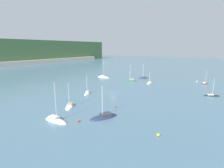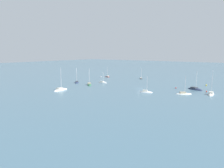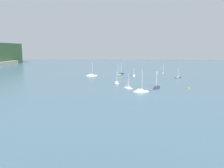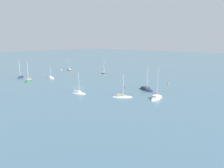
# 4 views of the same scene
# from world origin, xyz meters

# --- Properties ---
(ground_plane) EXTENTS (600.00, 600.00, 0.00)m
(ground_plane) POSITION_xyz_m (0.00, 0.00, 0.00)
(ground_plane) COLOR slate
(sailboat_0) EXTENTS (7.18, 6.13, 8.74)m
(sailboat_0) POSITION_xyz_m (-23.63, 1.14, 0.12)
(sailboat_0) COLOR white
(sailboat_0) RESTS_ON ground_plane
(sailboat_1) EXTENTS (5.64, 3.21, 8.15)m
(sailboat_1) POSITION_xyz_m (44.40, -30.29, 0.12)
(sailboat_1) COLOR maroon
(sailboat_1) RESTS_ON ground_plane
(sailboat_2) EXTENTS (6.17, 1.89, 7.21)m
(sailboat_2) POSITION_xyz_m (28.42, -4.95, 0.08)
(sailboat_2) COLOR white
(sailboat_2) RESTS_ON ground_plane
(sailboat_3) EXTENTS (5.88, 6.32, 9.88)m
(sailboat_3) POSITION_xyz_m (41.06, 4.67, 0.09)
(sailboat_3) COLOR #232D4C
(sailboat_3) RESTS_ON ground_plane
(sailboat_4) EXTENTS (4.48, 6.51, 8.02)m
(sailboat_4) POSITION_xyz_m (18.97, -36.12, 0.08)
(sailboat_4) COLOR black
(sailboat_4) RESTS_ON ground_plane
(sailboat_5) EXTENTS (2.86, 7.92, 11.79)m
(sailboat_5) POSITION_xyz_m (-33.84, -4.84, 0.13)
(sailboat_5) COLOR white
(sailboat_5) RESTS_ON ground_plane
(sailboat_6) EXTENTS (9.06, 6.31, 10.14)m
(sailboat_6) POSITION_xyz_m (-24.27, -13.92, 0.09)
(sailboat_6) COLOR #232D4C
(sailboat_6) RESTS_ON ground_plane
(sailboat_7) EXTENTS (6.27, 3.91, 8.56)m
(sailboat_7) POSITION_xyz_m (-8.03, 7.67, 0.13)
(sailboat_7) COLOR silver
(sailboat_7) RESTS_ON ground_plane
(sailboat_8) EXTENTS (7.13, 7.05, 10.45)m
(sailboat_8) POSITION_xyz_m (28.54, 7.08, 0.11)
(sailboat_8) COLOR #2D6647
(sailboat_8) RESTS_ON ground_plane
(sailboat_9) EXTENTS (3.27, 8.81, 12.00)m
(sailboat_9) POSITION_xyz_m (28.65, 27.87, 0.12)
(sailboat_9) COLOR white
(sailboat_9) RESTS_ON ground_plane
(mooring_buoy_0) EXTENTS (0.71, 0.71, 0.71)m
(mooring_buoy_0) POSITION_xyz_m (-25.65, -30.40, 0.35)
(mooring_buoy_0) COLOR yellow
(mooring_buoy_0) RESTS_ON ground_plane
(mooring_buoy_1) EXTENTS (0.59, 0.59, 0.59)m
(mooring_buoy_1) POSITION_xyz_m (-15.20, -11.65, 0.29)
(mooring_buoy_1) COLOR red
(mooring_buoy_1) RESTS_ON ground_plane
(mooring_buoy_2) EXTENTS (0.80, 0.80, 0.80)m
(mooring_buoy_2) POSITION_xyz_m (47.00, -25.80, 0.40)
(mooring_buoy_2) COLOR white
(mooring_buoy_2) RESTS_ON ground_plane
(mooring_buoy_3) EXTENTS (0.61, 0.61, 0.61)m
(mooring_buoy_3) POSITION_xyz_m (-30.59, -10.25, 0.31)
(mooring_buoy_3) COLOR red
(mooring_buoy_3) RESTS_ON ground_plane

